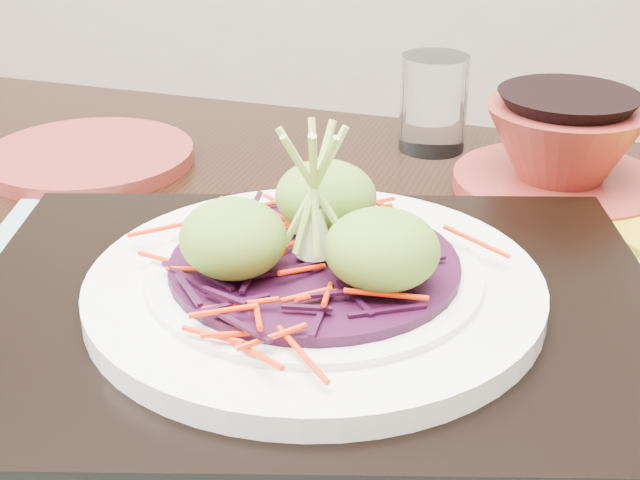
% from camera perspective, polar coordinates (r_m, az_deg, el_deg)
% --- Properties ---
extents(dining_table, '(1.22, 0.91, 0.70)m').
position_cam_1_polar(dining_table, '(0.65, 1.73, -10.54)').
color(dining_table, black).
rests_on(dining_table, ground).
extents(placemat, '(0.54, 0.45, 0.00)m').
position_cam_1_polar(placemat, '(0.56, -0.34, -5.63)').
color(placemat, gray).
rests_on(placemat, dining_table).
extents(serving_tray, '(0.47, 0.38, 0.02)m').
position_cam_1_polar(serving_tray, '(0.55, -0.35, -4.59)').
color(serving_tray, black).
rests_on(serving_tray, placemat).
extents(white_plate, '(0.28, 0.28, 0.02)m').
position_cam_1_polar(white_plate, '(0.54, -0.35, -2.88)').
color(white_plate, white).
rests_on(white_plate, serving_tray).
extents(cabbage_bed, '(0.18, 0.18, 0.01)m').
position_cam_1_polar(cabbage_bed, '(0.54, -0.35, -1.57)').
color(cabbage_bed, '#2F0923').
rests_on(cabbage_bed, white_plate).
extents(carrot_julienne, '(0.21, 0.21, 0.01)m').
position_cam_1_polar(carrot_julienne, '(0.53, -0.36, -0.75)').
color(carrot_julienne, red).
rests_on(carrot_julienne, cabbage_bed).
extents(guacamole_scoops, '(0.15, 0.13, 0.05)m').
position_cam_1_polar(guacamole_scoops, '(0.52, -0.38, 0.79)').
color(guacamole_scoops, olive).
rests_on(guacamole_scoops, cabbage_bed).
extents(scallion_garnish, '(0.06, 0.06, 0.10)m').
position_cam_1_polar(scallion_garnish, '(0.52, -0.37, 2.96)').
color(scallion_garnish, '#A2CC51').
rests_on(scallion_garnish, cabbage_bed).
extents(terracotta_side_plate, '(0.22, 0.22, 0.01)m').
position_cam_1_polar(terracotta_side_plate, '(0.84, -14.55, 5.18)').
color(terracotta_side_plate, maroon).
rests_on(terracotta_side_plate, dining_table).
extents(water_glass, '(0.08, 0.08, 0.09)m').
position_cam_1_polar(water_glass, '(0.85, 7.27, 8.68)').
color(water_glass, white).
rests_on(water_glass, dining_table).
extents(terracotta_bowl_set, '(0.20, 0.20, 0.07)m').
position_cam_1_polar(terracotta_bowl_set, '(0.77, 15.21, 5.35)').
color(terracotta_bowl_set, maroon).
rests_on(terracotta_bowl_set, dining_table).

